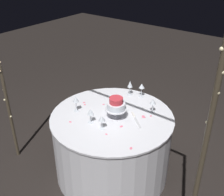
{
  "coord_description": "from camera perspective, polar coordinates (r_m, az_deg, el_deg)",
  "views": [
    {
      "loc": [
        -1.45,
        1.91,
        2.29
      ],
      "look_at": [
        0.0,
        0.0,
        0.96
      ],
      "focal_mm": 44.45,
      "sensor_mm": 36.0,
      "label": 1
    }
  ],
  "objects": [
    {
      "name": "ground_plane",
      "position": [
        3.31,
        -0.0,
        -14.59
      ],
      "size": [
        12.0,
        12.0,
        0.0
      ],
      "primitive_type": "plane",
      "color": "black"
    },
    {
      "name": "decorative_arch",
      "position": [
        2.21,
        -7.75,
        5.26
      ],
      "size": [
        2.24,
        0.06,
        2.1
      ],
      "color": "#473D2D",
      "rests_on": "ground"
    },
    {
      "name": "main_table",
      "position": [
        3.07,
        -0.0,
        -9.56
      ],
      "size": [
        1.27,
        1.27,
        0.74
      ],
      "color": "white",
      "rests_on": "ground"
    },
    {
      "name": "tiered_cake",
      "position": [
        2.75,
        0.9,
        -1.44
      ],
      "size": [
        0.22,
        0.22,
        0.23
      ],
      "color": "silver",
      "rests_on": "main_table"
    },
    {
      "name": "wine_glass_0",
      "position": [
        2.61,
        -2.07,
        -4.35
      ],
      "size": [
        0.07,
        0.07,
        0.14
      ],
      "color": "silver",
      "rests_on": "main_table"
    },
    {
      "name": "wine_glass_1",
      "position": [
        2.7,
        -4.43,
        -2.96
      ],
      "size": [
        0.06,
        0.06,
        0.16
      ],
      "color": "silver",
      "rests_on": "main_table"
    },
    {
      "name": "wine_glass_2",
      "position": [
        3.2,
        3.73,
        2.74
      ],
      "size": [
        0.06,
        0.06,
        0.18
      ],
      "color": "silver",
      "rests_on": "main_table"
    },
    {
      "name": "wine_glass_3",
      "position": [
        2.89,
        -7.47,
        -0.36
      ],
      "size": [
        0.06,
        0.06,
        0.18
      ],
      "color": "silver",
      "rests_on": "main_table"
    },
    {
      "name": "wine_glass_4",
      "position": [
        3.17,
        6.14,
        2.34
      ],
      "size": [
        0.07,
        0.07,
        0.17
      ],
      "color": "silver",
      "rests_on": "main_table"
    },
    {
      "name": "wine_glass_5",
      "position": [
        2.88,
        8.42,
        -0.84
      ],
      "size": [
        0.06,
        0.06,
        0.16
      ],
      "color": "silver",
      "rests_on": "main_table"
    },
    {
      "name": "cake_knife",
      "position": [
        2.81,
        4.87,
        -4.33
      ],
      "size": [
        0.24,
        0.21,
        0.01
      ],
      "color": "silver",
      "rests_on": "main_table"
    },
    {
      "name": "rose_petal_0",
      "position": [
        2.69,
        1.93,
        -5.87
      ],
      "size": [
        0.03,
        0.04,
        0.0
      ],
      "primitive_type": "ellipsoid",
      "rotation": [
        0.0,
        0.0,
        4.66
      ],
      "color": "#EA6B84",
      "rests_on": "main_table"
    },
    {
      "name": "rose_petal_1",
      "position": [
        3.05,
        -1.74,
        -1.31
      ],
      "size": [
        0.03,
        0.03,
        0.0
      ],
      "primitive_type": "ellipsoid",
      "rotation": [
        0.0,
        0.0,
        0.64
      ],
      "color": "#EA6B84",
      "rests_on": "main_table"
    },
    {
      "name": "rose_petal_2",
      "position": [
        2.79,
        -8.58,
        -4.88
      ],
      "size": [
        0.03,
        0.03,
        0.0
      ],
      "primitive_type": "ellipsoid",
      "rotation": [
        0.0,
        0.0,
        3.37
      ],
      "color": "#EA6B84",
      "rests_on": "main_table"
    },
    {
      "name": "rose_petal_3",
      "position": [
        2.85,
        6.55,
        -3.93
      ],
      "size": [
        0.05,
        0.04,
        0.0
      ],
      "primitive_type": "ellipsoid",
      "rotation": [
        0.0,
        0.0,
        0.4
      ],
      "color": "#EA6B84",
      "rests_on": "main_table"
    },
    {
      "name": "rose_petal_4",
      "position": [
        2.99,
        0.93,
        -2.04
      ],
      "size": [
        0.04,
        0.04,
        0.0
      ],
      "primitive_type": "ellipsoid",
      "rotation": [
        0.0,
        0.0,
        1.93
      ],
      "color": "#EA6B84",
      "rests_on": "main_table"
    },
    {
      "name": "rose_petal_5",
      "position": [
        3.1,
        -5.79,
        -0.94
      ],
      "size": [
        0.02,
        0.03,
        0.0
      ],
      "primitive_type": "ellipsoid",
      "rotation": [
        0.0,
        0.0,
        4.77
      ],
      "color": "#EA6B84",
      "rests_on": "main_table"
    },
    {
      "name": "rose_petal_6",
      "position": [
        2.44,
        3.93,
        -10.28
      ],
      "size": [
        0.04,
        0.04,
        0.0
      ],
      "primitive_type": "ellipsoid",
      "rotation": [
        0.0,
        0.0,
        5.1
      ],
      "color": "#EA6B84",
      "rests_on": "main_table"
    },
    {
      "name": "rose_petal_7",
      "position": [
        2.87,
        6.4,
        -3.69
      ],
      "size": [
        0.04,
        0.03,
        0.0
      ],
      "primitive_type": "ellipsoid",
      "rotation": [
        0.0,
        0.0,
        0.61
      ],
      "color": "#EA6B84",
      "rests_on": "main_table"
    },
    {
      "name": "rose_petal_8",
      "position": [
        3.06,
        -5.6,
        -1.33
      ],
      "size": [
        0.03,
        0.03,
        0.0
      ],
      "primitive_type": "ellipsoid",
      "rotation": [
        0.0,
        0.0,
        6.05
      ],
      "color": "#EA6B84",
      "rests_on": "main_table"
    },
    {
      "name": "rose_petal_9",
      "position": [
        2.59,
        -1.17,
        -7.44
      ],
      "size": [
        0.03,
        0.02,
        0.0
      ],
      "primitive_type": "ellipsoid",
      "rotation": [
        0.0,
        0.0,
        0.17
      ],
      "color": "#EA6B84",
      "rests_on": "main_table"
    },
    {
      "name": "rose_petal_10",
      "position": [
        2.88,
        7.99,
        -3.68
      ],
      "size": [
        0.03,
        0.03,
        0.0
      ],
      "primitive_type": "ellipsoid",
      "rotation": [
        0.0,
        0.0,
        1.11
      ],
      "color": "#EA6B84",
      "rests_on": "main_table"
    },
    {
      "name": "rose_petal_11",
      "position": [
        3.14,
        -7.22,
        -0.61
      ],
      "size": [
        0.03,
        0.04,
        0.0
      ],
      "primitive_type": "ellipsoid",
      "rotation": [
        0.0,
        0.0,
        1.36
      ],
      "color": "#EA6B84",
      "rests_on": "main_table"
    }
  ]
}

